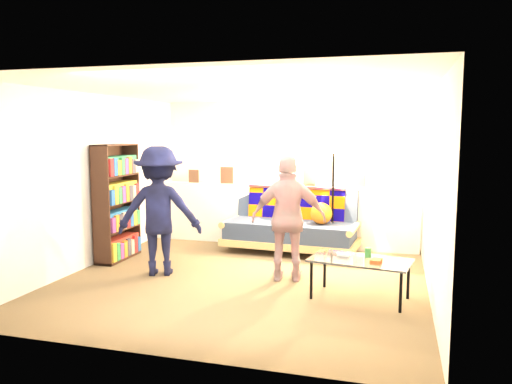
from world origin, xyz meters
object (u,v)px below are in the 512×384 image
Objects in this scene: person_left at (159,211)px; coffee_table at (361,262)px; futon_sofa at (293,225)px; person_right at (289,218)px; bookshelf at (117,206)px; floor_lamp at (334,179)px.

coffee_table is at bearing 154.98° from person_left.
person_right reaches higher than futon_sofa.
futon_sofa reaches higher than coffee_table.
bookshelf is 2.67m from person_right.
coffee_table is 0.72× the size of floor_lamp.
futon_sofa is at bearing -177.18° from floor_lamp.
floor_lamp is (-0.57, 2.06, 0.73)m from coffee_table.
person_right is (-0.36, -1.58, -0.36)m from floor_lamp.
person_right is at bearing 167.49° from person_left.
floor_lamp is at bearing -157.94° from person_left.
futon_sofa is at bearing -148.21° from person_left.
floor_lamp reaches higher than coffee_table.
person_right reaches higher than coffee_table.
floor_lamp is 1.03× the size of person_right.
person_left reaches higher than coffee_table.
person_right is at bearing -102.89° from floor_lamp.
bookshelf is 3.27m from floor_lamp.
futon_sofa is 1.81× the size of coffee_table.
floor_lamp is 0.97× the size of person_left.
futon_sofa is 2.69m from bookshelf.
futon_sofa is 1.34× the size of person_right.
floor_lamp reaches higher than futon_sofa.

